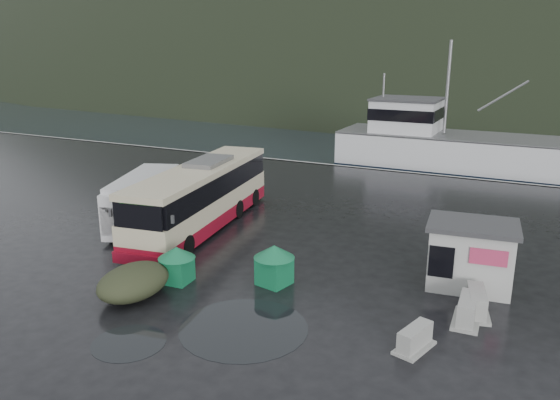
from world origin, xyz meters
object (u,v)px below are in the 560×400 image
at_px(coach_bus, 203,227).
at_px(jersey_barrier_b, 414,349).
at_px(jersey_barrier_c, 475,314).
at_px(white_van, 147,225).
at_px(dome_tent, 135,297).
at_px(ticket_kiosk, 467,286).
at_px(waste_bin_right, 274,284).
at_px(fishing_trawler, 482,161).
at_px(jersey_barrier_a, 466,322).
at_px(waste_bin_left, 178,282).

height_order(coach_bus, jersey_barrier_b, coach_bus).
xyz_separation_m(coach_bus, jersey_barrier_c, (13.25, -3.63, 0.00)).
xyz_separation_m(white_van, dome_tent, (4.77, -6.52, 0.00)).
height_order(ticket_kiosk, jersey_barrier_b, ticket_kiosk).
bearing_deg(jersey_barrier_c, white_van, 170.82).
xyz_separation_m(dome_tent, jersey_barrier_c, (11.08, 3.96, 0.00)).
bearing_deg(dome_tent, coach_bus, 105.93).
bearing_deg(jersey_barrier_b, white_van, 158.69).
xyz_separation_m(waste_bin_right, jersey_barrier_b, (5.74, -2.28, 0.00)).
bearing_deg(fishing_trawler, ticket_kiosk, -84.36).
xyz_separation_m(ticket_kiosk, jersey_barrier_b, (-0.81, -5.25, 0.00)).
bearing_deg(ticket_kiosk, coach_bus, 167.40).
height_order(waste_bin_right, jersey_barrier_b, waste_bin_right).
distance_m(waste_bin_right, jersey_barrier_b, 6.18).
relative_size(waste_bin_right, jersey_barrier_a, 0.92).
distance_m(waste_bin_right, dome_tent, 5.08).
distance_m(jersey_barrier_a, jersey_barrier_b, 2.66).
relative_size(dome_tent, ticket_kiosk, 0.92).
xyz_separation_m(jersey_barrier_a, fishing_trawler, (-2.50, 26.86, 0.00)).
height_order(ticket_kiosk, jersey_barrier_c, ticket_kiosk).
distance_m(dome_tent, jersey_barrier_b, 9.78).
bearing_deg(waste_bin_right, coach_bus, 144.13).
relative_size(waste_bin_right, jersey_barrier_b, 1.07).
bearing_deg(dome_tent, waste_bin_right, 38.18).
height_order(jersey_barrier_a, jersey_barrier_c, jersey_barrier_c).
bearing_deg(jersey_barrier_b, ticket_kiosk, 81.26).
relative_size(white_van, jersey_barrier_c, 3.65).
xyz_separation_m(coach_bus, dome_tent, (2.17, -7.60, 0.00)).
bearing_deg(white_van, fishing_trawler, 41.25).
relative_size(waste_bin_right, ticket_kiosk, 0.49).
height_order(dome_tent, fishing_trawler, fishing_trawler).
bearing_deg(ticket_kiosk, jersey_barrier_b, -104.67).
xyz_separation_m(coach_bus, fishing_trawler, (10.56, 22.53, 0.00)).
distance_m(waste_bin_left, waste_bin_right, 3.65).
relative_size(jersey_barrier_b, fishing_trawler, 0.06).
bearing_deg(jersey_barrier_b, jersey_barrier_c, 66.64).
bearing_deg(fishing_trawler, dome_tent, -105.05).
bearing_deg(waste_bin_right, jersey_barrier_c, 6.61).
distance_m(dome_tent, jersey_barrier_c, 11.76).
relative_size(white_van, fishing_trawler, 0.24).
height_order(white_van, waste_bin_left, white_van).
height_order(ticket_kiosk, fishing_trawler, fishing_trawler).
distance_m(coach_bus, ticket_kiosk, 12.80).
distance_m(coach_bus, dome_tent, 7.90).
xyz_separation_m(ticket_kiosk, fishing_trawler, (-2.16, 24.01, 0.00)).
bearing_deg(jersey_barrier_c, waste_bin_right, -173.39).
bearing_deg(fishing_trawler, jersey_barrier_a, -84.18).
bearing_deg(waste_bin_right, jersey_barrier_a, 0.99).
relative_size(coach_bus, waste_bin_right, 7.44).
distance_m(coach_bus, waste_bin_right, 7.60).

